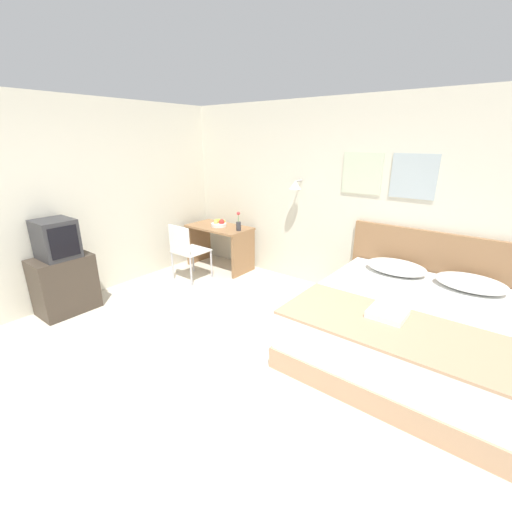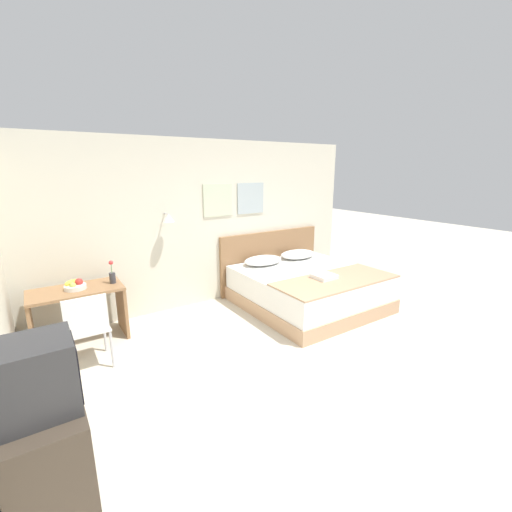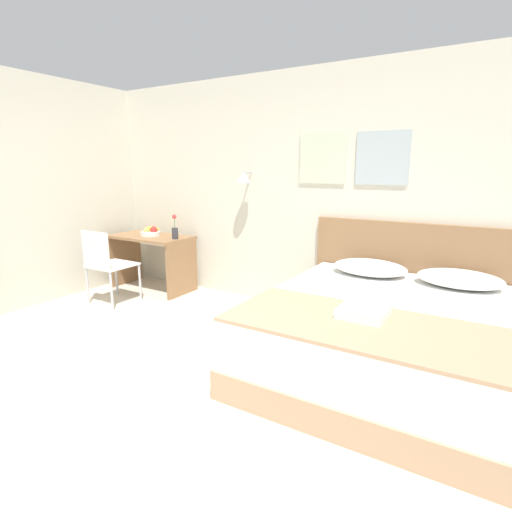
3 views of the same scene
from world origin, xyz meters
name	(u,v)px [view 1 (image 1 of 3)]	position (x,y,z in m)	size (l,w,h in m)	color
ground_plane	(189,386)	(0.00, 0.00, 0.00)	(24.00, 24.00, 0.00)	beige
wall_back	(336,199)	(0.01, 2.81, 1.33)	(5.98, 0.31, 2.65)	beige
wall_left	(28,209)	(-2.62, -0.11, 1.32)	(0.06, 5.78, 2.65)	beige
bed	(408,330)	(1.40, 1.70, 0.29)	(1.99, 2.05, 0.59)	tan
headboard	(436,276)	(1.40, 2.75, 0.54)	(2.11, 0.06, 1.08)	#8E6642
pillow_left	(396,267)	(1.01, 2.44, 0.66)	(0.70, 0.47, 0.14)	white
pillow_right	(471,283)	(1.79, 2.44, 0.66)	(0.70, 0.47, 0.14)	white
throw_blanket	(394,327)	(1.40, 1.10, 0.60)	(1.93, 0.82, 0.02)	tan
folded_towel_near_foot	(388,313)	(1.30, 1.25, 0.64)	(0.31, 0.30, 0.06)	white
desk	(220,239)	(-1.88, 2.40, 0.50)	(1.09, 0.60, 0.73)	#8E6642
desk_chair	(186,248)	(-1.88, 1.65, 0.53)	(0.47, 0.47, 0.90)	white
fruit_bowl	(219,224)	(-1.88, 2.41, 0.78)	(0.26, 0.26, 0.13)	silver
flower_vase	(239,224)	(-1.44, 2.39, 0.84)	(0.08, 0.08, 0.31)	#333338
tv_stand	(65,284)	(-2.34, 0.03, 0.37)	(0.47, 0.68, 0.73)	#3D3328
television	(56,239)	(-2.34, 0.03, 0.97)	(0.46, 0.41, 0.47)	#2D2D30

